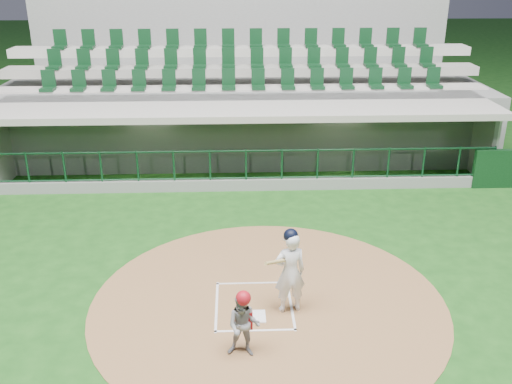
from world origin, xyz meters
TOP-DOWN VIEW (x-y plane):
  - ground at (0.00, 0.00)m, footprint 120.00×120.00m
  - dirt_circle at (0.30, -0.20)m, footprint 7.20×7.20m
  - home_plate at (0.00, -0.70)m, footprint 0.43×0.43m
  - batter_box_chalk at (0.00, -0.30)m, footprint 1.55×1.80m
  - dugout_structure at (0.10, 7.81)m, footprint 16.40×3.70m
  - seating_deck at (0.00, 10.91)m, footprint 17.00×6.72m
  - batter at (0.69, -0.48)m, footprint 0.88×0.90m
  - catcher at (-0.23, -1.82)m, footprint 0.65×0.54m

SIDE VIEW (x-z plane):
  - ground at x=0.00m, z-range 0.00..0.00m
  - dirt_circle at x=0.30m, z-range 0.00..0.01m
  - batter_box_chalk at x=0.00m, z-range 0.01..0.02m
  - home_plate at x=0.00m, z-range 0.01..0.03m
  - catcher at x=-0.23m, z-range 0.00..1.29m
  - batter at x=0.69m, z-range 0.01..1.79m
  - dugout_structure at x=0.10m, z-range -0.54..2.46m
  - seating_deck at x=0.00m, z-range -1.15..4.00m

